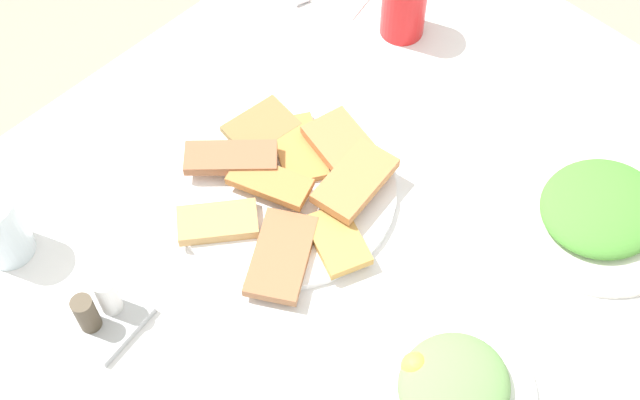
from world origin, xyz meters
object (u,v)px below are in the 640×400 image
at_px(pide_platter, 287,189).
at_px(condiment_caddy, 101,311).
at_px(dining_table, 343,259).
at_px(salad_plate_greens, 601,210).
at_px(soda_can, 404,1).
at_px(salad_plate_rice, 452,387).

height_order(pide_platter, condiment_caddy, condiment_caddy).
distance_m(dining_table, pide_platter, 0.13).
relative_size(dining_table, salad_plate_greens, 4.50).
height_order(salad_plate_greens, condiment_caddy, condiment_caddy).
distance_m(salad_plate_greens, soda_can, 0.41).
distance_m(salad_plate_greens, salad_plate_rice, 0.32).
bearing_deg(salad_plate_rice, salad_plate_greens, -177.19).
bearing_deg(dining_table, salad_plate_greens, 136.82).
bearing_deg(soda_can, condiment_caddy, 5.66).
xyz_separation_m(pide_platter, condiment_caddy, (0.28, -0.03, 0.01)).
bearing_deg(salad_plate_rice, condiment_caddy, -58.28).
xyz_separation_m(salad_plate_rice, soda_can, (-0.39, -0.42, 0.04)).
relative_size(dining_table, salad_plate_rice, 5.59).
bearing_deg(soda_can, dining_table, 29.55).
xyz_separation_m(dining_table, salad_plate_rice, (0.08, 0.24, 0.10)).
bearing_deg(salad_plate_rice, pide_platter, -100.34).
relative_size(pide_platter, salad_plate_rice, 1.61).
relative_size(salad_plate_greens, soda_can, 1.96).
distance_m(dining_table, salad_plate_greens, 0.35).
relative_size(pide_platter, salad_plate_greens, 1.29).
relative_size(salad_plate_greens, salad_plate_rice, 1.24).
relative_size(dining_table, pide_platter, 3.48).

